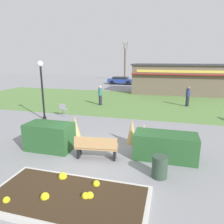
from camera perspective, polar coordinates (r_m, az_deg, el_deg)
ground_plane at (r=8.86m, az=-4.45°, el=-11.81°), size 80.00×80.00×0.00m
lawn_patch at (r=19.86m, az=7.18°, el=2.78°), size 36.00×12.00×0.01m
flower_bed at (r=6.50m, az=-11.88°, el=-21.80°), size 4.52×2.23×0.33m
park_bench at (r=8.44m, az=-4.29°, el=-9.59°), size 1.75×0.74×0.95m
hedge_left at (r=9.63m, az=-16.59°, el=-6.40°), size 2.00×1.10×1.18m
hedge_right at (r=8.71m, az=14.26°, el=-8.96°), size 2.45×1.10×1.04m
ornamental_grass_behind_left at (r=9.91m, az=5.43°, el=-5.23°), size 0.50×0.50×1.19m
ornamental_grass_behind_right at (r=9.30m, az=8.52°, el=-6.65°), size 0.76×0.76×1.19m
ornamental_grass_behind_center at (r=10.80m, az=-10.02°, el=-3.99°), size 0.58×0.58×1.10m
lamppost_mid at (r=14.18m, az=-18.54°, el=7.47°), size 0.36×0.36×3.79m
trash_bin at (r=7.42m, az=12.84°, el=-14.31°), size 0.52×0.52×0.76m
food_kiosk at (r=25.52m, az=17.96°, el=8.56°), size 10.75×4.44×3.38m
cafe_chair_west at (r=15.08m, az=-13.15°, el=0.94°), size 0.45×0.45×0.89m
person_strolling at (r=18.77m, az=19.92°, el=4.05°), size 0.34×0.34×1.69m
person_standing at (r=18.19m, az=-3.20°, el=4.58°), size 0.34×0.34×1.69m
parked_car_west_slot at (r=33.94m, az=2.52°, el=8.65°), size 4.24×2.13×1.20m
parked_car_center_slot at (r=33.18m, az=10.94°, el=8.29°), size 4.23×2.11×1.20m
parked_car_east_slot at (r=33.23m, az=21.09°, el=7.61°), size 4.21×2.07×1.20m
tree_left_bg at (r=39.86m, az=3.52°, el=12.94°), size 0.91×0.96×6.87m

